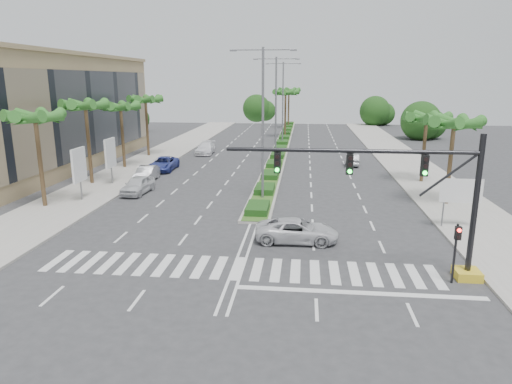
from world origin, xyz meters
TOP-DOWN VIEW (x-y plane):
  - ground at (0.00, 0.00)m, footprint 160.00×160.00m
  - footpath_right at (15.20, 20.00)m, footprint 6.00×120.00m
  - footpath_left at (-15.20, 20.00)m, footprint 6.00×120.00m
  - median at (0.00, 45.00)m, footprint 2.20×75.00m
  - median_grass at (0.00, 45.00)m, footprint 1.80×75.00m
  - building at (-26.00, 26.00)m, footprint 12.00×36.00m
  - signal_gantry at (9.27, -0.00)m, footprint 12.60×1.20m
  - pedestrian_signal at (10.60, -0.68)m, footprint 0.28×0.36m
  - direction_sign at (13.50, 7.99)m, footprint 2.70×0.11m
  - billboard_near at (-14.50, 12.00)m, footprint 0.18×2.10m
  - billboard_far at (-14.50, 18.00)m, footprint 0.18×2.10m
  - palm_left_near at (-16.50, 10.00)m, footprint 4.57×4.68m
  - palm_left_mid at (-16.50, 18.00)m, footprint 4.57×4.68m
  - palm_left_far at (-16.50, 26.00)m, footprint 4.57×4.68m
  - palm_left_end at (-16.50, 34.00)m, footprint 4.57×4.68m
  - palm_right_near at (14.50, 14.00)m, footprint 4.57×4.68m
  - palm_right_far at (14.50, 22.00)m, footprint 4.57×4.68m
  - palm_median_a at (0.00, 55.00)m, footprint 4.57×4.68m
  - palm_median_b at (0.00, 70.00)m, footprint 4.57×4.68m
  - streetlight_near at (0.00, 14.00)m, footprint 5.10×0.25m
  - streetlight_mid at (0.00, 30.00)m, footprint 5.10×0.25m
  - streetlight_far at (0.00, 46.00)m, footprint 5.10×0.25m
  - car_parked_a at (-10.93, 15.03)m, footprint 2.07×4.52m
  - car_parked_b at (-11.80, 19.75)m, footprint 1.77×4.54m
  - car_parked_c at (-11.80, 25.26)m, footprint 2.47×5.22m
  - car_parked_d at (-9.66, 36.78)m, footprint 2.29×5.27m
  - car_crossing at (2.99, 4.43)m, footprint 5.05×2.37m
  - car_right at (8.80, 30.52)m, footprint 1.67×4.15m

SIDE VIEW (x-z plane):
  - ground at x=0.00m, z-range 0.00..0.00m
  - footpath_right at x=15.20m, z-range 0.00..0.15m
  - footpath_left at x=-15.20m, z-range 0.00..0.15m
  - median at x=0.00m, z-range 0.00..0.20m
  - median_grass at x=0.00m, z-range 0.20..0.24m
  - car_right at x=8.80m, z-range 0.00..1.34m
  - car_crossing at x=2.99m, z-range 0.00..1.40m
  - car_parked_c at x=-11.80m, z-range 0.00..1.44m
  - car_parked_b at x=-11.80m, z-range 0.00..1.47m
  - car_parked_a at x=-10.93m, z-range 0.00..1.50m
  - car_parked_d at x=-9.66m, z-range 0.00..1.51m
  - pedestrian_signal at x=10.60m, z-range 0.54..3.54m
  - direction_sign at x=13.50m, z-range 0.75..4.15m
  - billboard_near at x=-14.50m, z-range 0.79..5.14m
  - billboard_far at x=-14.50m, z-range 0.79..5.14m
  - signal_gantry at x=9.27m, z-range -0.14..7.06m
  - palm_right_far at x=14.50m, z-range 2.54..9.29m
  - building at x=-26.00m, z-range 0.00..12.00m
  - palm_right_near at x=14.50m, z-range 2.68..9.73m
  - palm_left_far at x=-16.50m, z-range 2.82..10.17m
  - palm_left_near at x=-16.50m, z-range 2.91..10.46m
  - streetlight_near at x=0.00m, z-range 0.81..12.81m
  - streetlight_mid at x=0.00m, z-range 0.81..12.81m
  - streetlight_far at x=0.00m, z-range 0.81..12.81m
  - palm_left_end at x=-16.50m, z-range 3.01..10.76m
  - palm_left_mid at x=-16.50m, z-range 3.10..11.05m
  - palm_median_a at x=0.00m, z-range 3.15..11.20m
  - palm_median_b at x=0.00m, z-range 3.15..11.20m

